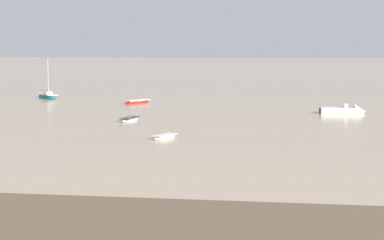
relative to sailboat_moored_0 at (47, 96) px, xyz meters
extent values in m
ellipsoid|color=#197084|center=(0.00, 0.01, -0.08)|extent=(5.48, 5.67, 1.04)
cube|color=silver|center=(0.00, 0.01, 0.33)|extent=(4.72, 4.88, 0.10)
cube|color=silver|center=(0.20, -0.21, 0.62)|extent=(1.74, 1.76, 0.37)
cylinder|color=#B7BABF|center=(0.37, -0.39, 3.29)|extent=(0.10, 0.10, 5.70)
cylinder|color=beige|center=(-0.52, 0.55, 1.00)|extent=(2.41, 2.56, 0.21)
cube|color=white|center=(45.77, -17.11, -0.05)|extent=(5.16, 2.56, 0.98)
cone|color=white|center=(48.36, -16.85, -0.05)|extent=(1.75, 2.11, 1.96)
cube|color=silver|center=(45.83, -17.11, 0.32)|extent=(5.28, 2.62, 0.11)
cube|color=silver|center=(46.53, -17.04, 0.71)|extent=(0.50, 0.69, 0.54)
cube|color=black|center=(43.35, -17.36, 0.10)|extent=(0.34, 0.42, 0.70)
ellipsoid|color=white|center=(27.44, -41.57, -0.18)|extent=(2.33, 3.26, 0.49)
cube|color=silver|center=(27.44, -41.57, 0.03)|extent=(2.20, 3.03, 0.07)
cube|color=silver|center=(27.44, -41.57, -0.05)|extent=(0.95, 0.60, 0.05)
ellipsoid|color=white|center=(20.95, -28.64, -0.16)|extent=(1.96, 3.76, 0.57)
cube|color=#33383F|center=(20.95, -28.64, 0.08)|extent=(1.87, 3.48, 0.08)
cube|color=#33383F|center=(20.95, -28.64, -0.01)|extent=(1.13, 0.46, 0.06)
ellipsoid|color=red|center=(16.81, -6.90, -0.13)|extent=(3.90, 4.66, 0.72)
cube|color=silver|center=(16.81, -6.90, 0.18)|extent=(3.67, 4.34, 0.10)
cube|color=silver|center=(16.81, -6.90, 0.07)|extent=(1.32, 1.04, 0.07)
camera|label=1|loc=(38.24, -99.28, 8.44)|focal=58.88mm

